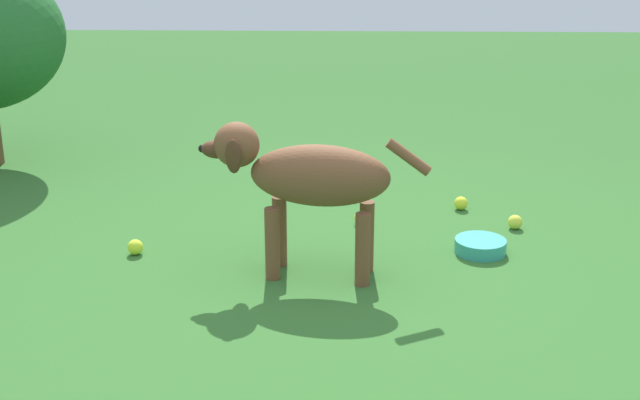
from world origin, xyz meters
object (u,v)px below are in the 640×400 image
(water_bowl, at_px, (480,246))
(dog, at_px, (306,177))
(tennis_ball_3, at_px, (135,247))
(tennis_ball_0, at_px, (515,222))
(tennis_ball_1, at_px, (461,203))
(tennis_ball_2, at_px, (361,218))

(water_bowl, bearing_deg, dog, 17.93)
(tennis_ball_3, xyz_separation_m, water_bowl, (-1.48, -0.06, -0.00))
(tennis_ball_0, xyz_separation_m, tennis_ball_1, (0.22, -0.25, 0.00))
(dog, relative_size, tennis_ball_1, 13.82)
(tennis_ball_0, height_order, tennis_ball_2, same)
(tennis_ball_3, height_order, water_bowl, tennis_ball_3)
(water_bowl, bearing_deg, tennis_ball_2, -32.43)
(tennis_ball_2, height_order, water_bowl, tennis_ball_2)
(tennis_ball_1, bearing_deg, water_bowl, 91.55)
(tennis_ball_3, bearing_deg, dog, 166.62)
(tennis_ball_2, distance_m, water_bowl, 0.60)
(dog, bearing_deg, tennis_ball_2, -104.42)
(tennis_ball_2, bearing_deg, dog, 67.77)
(tennis_ball_0, height_order, water_bowl, tennis_ball_0)
(tennis_ball_2, bearing_deg, water_bowl, 147.57)
(tennis_ball_3, bearing_deg, tennis_ball_2, -158.44)
(tennis_ball_1, height_order, tennis_ball_3, same)
(tennis_ball_3, bearing_deg, tennis_ball_1, -157.61)
(tennis_ball_0, bearing_deg, tennis_ball_3, 11.77)
(tennis_ball_0, distance_m, tennis_ball_2, 0.71)
(tennis_ball_0, relative_size, water_bowl, 0.30)
(tennis_ball_2, distance_m, tennis_ball_3, 1.04)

